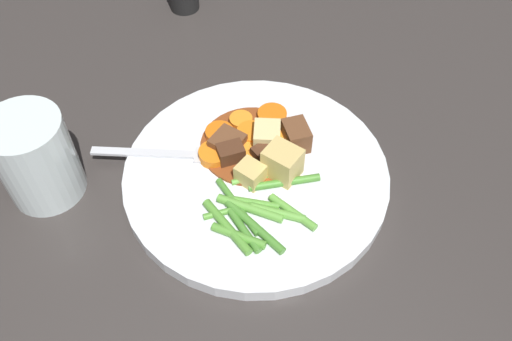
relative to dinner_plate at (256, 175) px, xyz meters
The scene contains 32 objects.
ground_plane 0.01m from the dinner_plate, ahead, with size 3.00×3.00×0.00m, color #383330.
dinner_plate is the anchor object (origin of this frame).
stew_sauce 0.04m from the dinner_plate, ahead, with size 0.12×0.12×0.00m, color brown.
carrot_slice_0 0.05m from the dinner_plate, 61.95° to the left, with size 0.03×0.03×0.01m, color orange.
carrot_slice_1 0.05m from the dinner_plate, ahead, with size 0.03×0.03×0.01m, color orange.
carrot_slice_2 0.06m from the dinner_plate, 33.73° to the left, with size 0.03×0.03×0.01m, color orange.
carrot_slice_3 0.07m from the dinner_plate, ahead, with size 0.03×0.03×0.01m, color orange.
carrot_slice_4 0.03m from the dinner_plate, 10.22° to the left, with size 0.03×0.03×0.01m, color orange.
carrot_slice_5 0.08m from the dinner_plate, 20.66° to the right, with size 0.03×0.03×0.01m, color orange.
carrot_slice_6 0.05m from the dinner_plate, 38.55° to the right, with size 0.03×0.03×0.01m, color orange.
carrot_slice_7 0.06m from the dinner_plate, 19.80° to the right, with size 0.03×0.03×0.01m, color orange.
potato_chunk_0 0.02m from the dinner_plate, 148.90° to the left, with size 0.03×0.02×0.02m, color #DBBC6B.
potato_chunk_1 0.04m from the dinner_plate, 25.73° to the right, with size 0.03×0.03×0.03m, color #EAD68C.
potato_chunk_2 0.04m from the dinner_plate, 105.31° to the right, with size 0.04×0.03×0.04m, color #DBBC6B.
meat_chunk_0 0.04m from the dinner_plate, 54.07° to the left, with size 0.03×0.02×0.02m, color #4C2B19.
meat_chunk_1 0.02m from the dinner_plate, 54.42° to the right, with size 0.02×0.03×0.02m, color #4C2B19.
meat_chunk_2 0.06m from the dinner_plate, 56.73° to the right, with size 0.03×0.03×0.03m, color brown.
meat_chunk_3 0.05m from the dinner_plate, 39.58° to the left, with size 0.03×0.03×0.02m, color brown.
green_bean_0 0.05m from the dinner_plate, 152.05° to the left, with size 0.01×0.01×0.08m, color #4C8E33.
green_bean_1 0.08m from the dinner_plate, 151.89° to the left, with size 0.01×0.01×0.07m, color #599E38.
green_bean_2 0.08m from the dinner_plate, 164.54° to the left, with size 0.01×0.01×0.05m, color #4C8E33.
green_bean_3 0.04m from the dinner_plate, 130.04° to the right, with size 0.01×0.01×0.08m, color #4C8E33.
green_bean_4 0.09m from the dinner_plate, 161.76° to the left, with size 0.01×0.01×0.06m, color #599E38.
green_bean_5 0.07m from the dinner_plate, behind, with size 0.01×0.01×0.08m, color #4C8E33.
green_bean_6 0.02m from the dinner_plate, 158.14° to the right, with size 0.01×0.01×0.06m, color #66AD42.
green_bean_7 0.06m from the dinner_plate, 146.57° to the left, with size 0.01×0.01×0.05m, color #599E38.
green_bean_8 0.07m from the dinner_plate, 153.91° to the right, with size 0.01×0.01×0.06m, color #66AD42.
green_bean_9 0.05m from the dinner_plate, 169.01° to the left, with size 0.01×0.01×0.05m, color #599E38.
green_bean_10 0.05m from the dinner_plate, 166.44° to the left, with size 0.01×0.01×0.07m, color #66AD42.
green_bean_11 0.06m from the dinner_plate, 166.17° to the right, with size 0.01×0.01×0.06m, color #66AD42.
fork 0.09m from the dinner_plate, 69.35° to the left, with size 0.05×0.18×0.00m.
water_glass 0.23m from the dinner_plate, 85.55° to the left, with size 0.08×0.08×0.10m, color silver.
Camera 1 is at (-0.36, 0.04, 0.47)m, focal length 37.96 mm.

